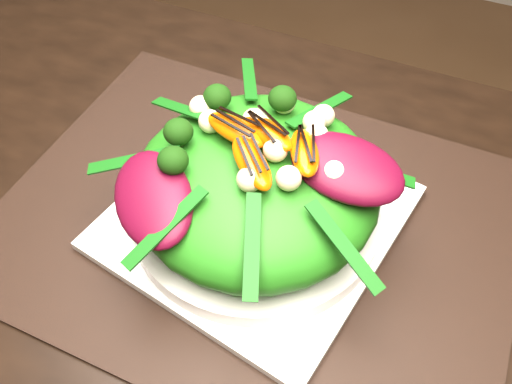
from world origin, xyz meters
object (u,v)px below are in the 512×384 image
at_px(orange_segment, 242,123).
at_px(placemat, 256,221).
at_px(plate_base, 256,217).
at_px(salad_bowl, 256,208).
at_px(dining_table, 54,336).
at_px(lettuce_mound, 256,183).

bearing_deg(orange_segment, placemat, -43.10).
relative_size(plate_base, salad_bowl, 1.05).
bearing_deg(orange_segment, salad_bowl, -43.10).
bearing_deg(plate_base, placemat, 90.00).
distance_m(dining_table, placemat, 0.20).
relative_size(placemat, plate_base, 1.99).
bearing_deg(placemat, dining_table, -124.88).
xyz_separation_m(plate_base, lettuce_mound, (0.00, 0.00, 0.05)).
bearing_deg(lettuce_mound, salad_bowl, 0.00).
relative_size(dining_table, salad_bowl, 7.18).
bearing_deg(dining_table, orange_segment, 63.38).
bearing_deg(orange_segment, dining_table, -116.62).
bearing_deg(plate_base, lettuce_mound, 0.00).
relative_size(dining_table, orange_segment, 29.04).
bearing_deg(salad_bowl, placemat, 116.57).
bearing_deg(plate_base, orange_segment, 136.90).
bearing_deg(orange_segment, plate_base, -43.10).
height_order(dining_table, lettuce_mound, dining_table).
distance_m(placemat, plate_base, 0.01).
height_order(dining_table, plate_base, dining_table).
relative_size(salad_bowl, lettuce_mound, 1.05).
distance_m(placemat, salad_bowl, 0.02).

